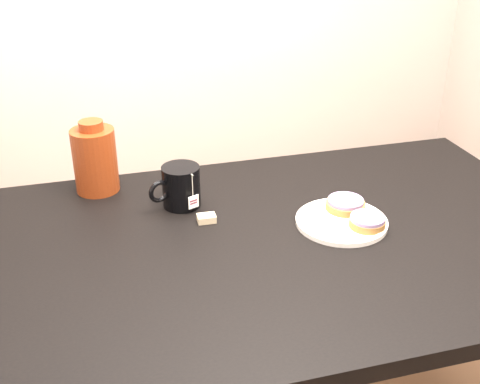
# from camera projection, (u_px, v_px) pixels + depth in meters

# --- Properties ---
(table) EXTENTS (1.40, 0.90, 0.75)m
(table) POSITION_uv_depth(u_px,v_px,m) (291.00, 264.00, 1.47)
(table) COLOR black
(table) RESTS_ON ground_plane
(plate) EXTENTS (0.22, 0.22, 0.02)m
(plate) POSITION_uv_depth(u_px,v_px,m) (341.00, 221.00, 1.47)
(plate) COLOR white
(plate) RESTS_ON table
(bagel_back) EXTENTS (0.11, 0.11, 0.03)m
(bagel_back) POSITION_uv_depth(u_px,v_px,m) (345.00, 204.00, 1.51)
(bagel_back) COLOR brown
(bagel_back) RESTS_ON plate
(bagel_front) EXTENTS (0.11, 0.11, 0.03)m
(bagel_front) POSITION_uv_depth(u_px,v_px,m) (367.00, 222.00, 1.43)
(bagel_front) COLOR brown
(bagel_front) RESTS_ON plate
(mug) EXTENTS (0.15, 0.13, 0.11)m
(mug) POSITION_uv_depth(u_px,v_px,m) (180.00, 186.00, 1.54)
(mug) COLOR black
(mug) RESTS_ON table
(teabag_pouch) EXTENTS (0.05, 0.03, 0.02)m
(teabag_pouch) POSITION_uv_depth(u_px,v_px,m) (207.00, 218.00, 1.48)
(teabag_pouch) COLOR #C6B793
(teabag_pouch) RESTS_ON table
(bagel_package) EXTENTS (0.14, 0.14, 0.20)m
(bagel_package) POSITION_uv_depth(u_px,v_px,m) (95.00, 159.00, 1.60)
(bagel_package) COLOR #571B0B
(bagel_package) RESTS_ON table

